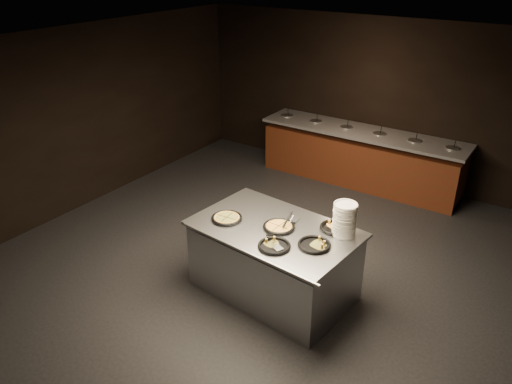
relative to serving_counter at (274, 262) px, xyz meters
The scene contains 11 objects.
room 1.09m from the serving_counter, behind, with size 7.02×8.02×2.92m.
salad_bar 3.65m from the serving_counter, 96.73° to the left, with size 3.70×0.83×1.18m.
serving_counter is the anchor object (origin of this frame).
plate_stack 1.06m from the serving_counter, 22.38° to the left, with size 0.27×0.27×0.40m, color white.
pan_veggie_whole 0.80m from the serving_counter, 164.95° to the right, with size 0.38×0.38×0.04m.
pan_cheese_whole 0.51m from the serving_counter, 19.16° to the left, with size 0.38×0.38×0.04m.
pan_cheese_slices_a 0.88m from the serving_counter, 31.13° to the left, with size 0.37×0.37×0.04m.
pan_cheese_slices_b 0.67m from the serving_counter, 58.72° to the right, with size 0.37×0.37×0.04m.
pan_veggie_slices 0.78m from the serving_counter, ahead, with size 0.37×0.37×0.04m.
server_left 0.60m from the serving_counter, 49.02° to the left, with size 0.10×0.35×0.17m.
server_right 0.68m from the serving_counter, 62.00° to the right, with size 0.31×0.19×0.16m.
Camera 1 is at (3.10, -4.46, 3.95)m, focal length 35.00 mm.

